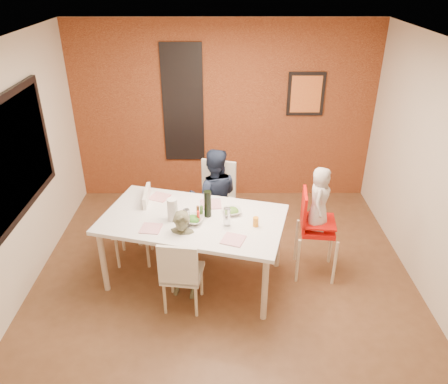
{
  "coord_description": "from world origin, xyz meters",
  "views": [
    {
      "loc": [
        -0.01,
        -4.07,
        3.38
      ],
      "look_at": [
        0.0,
        0.3,
        1.05
      ],
      "focal_mm": 35.0,
      "sensor_mm": 36.0,
      "label": 1
    }
  ],
  "objects_px": {
    "child_near": "(183,256)",
    "child_far": "(214,197)",
    "dining_table": "(193,223)",
    "wine_bottle": "(208,204)",
    "chair_left": "(139,222)",
    "paper_towel_roll": "(172,210)",
    "chair_near": "(181,272)",
    "toddler": "(319,199)",
    "chair_far": "(216,195)",
    "high_chair": "(313,226)"
  },
  "relations": [
    {
      "from": "child_near",
      "to": "child_far",
      "type": "height_order",
      "value": "child_far"
    },
    {
      "from": "dining_table",
      "to": "wine_bottle",
      "type": "distance_m",
      "value": 0.29
    },
    {
      "from": "chair_left",
      "to": "wine_bottle",
      "type": "height_order",
      "value": "wine_bottle"
    },
    {
      "from": "child_near",
      "to": "paper_towel_roll",
      "type": "bearing_deg",
      "value": 128.05
    },
    {
      "from": "chair_near",
      "to": "paper_towel_roll",
      "type": "relative_size",
      "value": 3.46
    },
    {
      "from": "toddler",
      "to": "chair_far",
      "type": "bearing_deg",
      "value": 70.3
    },
    {
      "from": "dining_table",
      "to": "high_chair",
      "type": "relative_size",
      "value": 2.05
    },
    {
      "from": "chair_near",
      "to": "child_near",
      "type": "height_order",
      "value": "child_near"
    },
    {
      "from": "high_chair",
      "to": "child_near",
      "type": "xyz_separation_m",
      "value": [
        -1.48,
        -0.42,
        -0.12
      ]
    },
    {
      "from": "dining_table",
      "to": "paper_towel_roll",
      "type": "distance_m",
      "value": 0.3
    },
    {
      "from": "high_chair",
      "to": "paper_towel_roll",
      "type": "relative_size",
      "value": 4.21
    },
    {
      "from": "dining_table",
      "to": "child_near",
      "type": "bearing_deg",
      "value": -107.31
    },
    {
      "from": "toddler",
      "to": "dining_table",
      "type": "bearing_deg",
      "value": 112.8
    },
    {
      "from": "chair_far",
      "to": "wine_bottle",
      "type": "xyz_separation_m",
      "value": [
        -0.08,
        -0.99,
        0.42
      ]
    },
    {
      "from": "child_near",
      "to": "paper_towel_roll",
      "type": "distance_m",
      "value": 0.52
    },
    {
      "from": "dining_table",
      "to": "wine_bottle",
      "type": "height_order",
      "value": "wine_bottle"
    },
    {
      "from": "child_far",
      "to": "paper_towel_roll",
      "type": "distance_m",
      "value": 0.98
    },
    {
      "from": "child_near",
      "to": "toddler",
      "type": "height_order",
      "value": "toddler"
    },
    {
      "from": "child_near",
      "to": "child_far",
      "type": "relative_size",
      "value": 0.8
    },
    {
      "from": "chair_far",
      "to": "child_near",
      "type": "distance_m",
      "value": 1.37
    },
    {
      "from": "chair_left",
      "to": "high_chair",
      "type": "xyz_separation_m",
      "value": [
        2.08,
        -0.26,
        0.11
      ]
    },
    {
      "from": "child_near",
      "to": "toddler",
      "type": "bearing_deg",
      "value": 28.04
    },
    {
      "from": "chair_far",
      "to": "child_far",
      "type": "xyz_separation_m",
      "value": [
        -0.02,
        -0.25,
        0.1
      ]
    },
    {
      "from": "child_far",
      "to": "wine_bottle",
      "type": "bearing_deg",
      "value": 84.29
    },
    {
      "from": "high_chair",
      "to": "child_near",
      "type": "relative_size",
      "value": 1.02
    },
    {
      "from": "child_far",
      "to": "child_near",
      "type": "bearing_deg",
      "value": 72.22
    },
    {
      "from": "child_far",
      "to": "toddler",
      "type": "bearing_deg",
      "value": 149.42
    },
    {
      "from": "high_chair",
      "to": "wine_bottle",
      "type": "xyz_separation_m",
      "value": [
        -1.22,
        -0.08,
        0.34
      ]
    },
    {
      "from": "chair_far",
      "to": "high_chair",
      "type": "distance_m",
      "value": 1.46
    },
    {
      "from": "high_chair",
      "to": "child_near",
      "type": "height_order",
      "value": "high_chair"
    },
    {
      "from": "child_near",
      "to": "wine_bottle",
      "type": "height_order",
      "value": "wine_bottle"
    },
    {
      "from": "chair_far",
      "to": "toddler",
      "type": "distance_m",
      "value": 1.55
    },
    {
      "from": "toddler",
      "to": "wine_bottle",
      "type": "xyz_separation_m",
      "value": [
        -1.25,
        -0.08,
        -0.02
      ]
    },
    {
      "from": "chair_near",
      "to": "chair_far",
      "type": "distance_m",
      "value": 1.61
    },
    {
      "from": "wine_bottle",
      "to": "child_far",
      "type": "bearing_deg",
      "value": 85.73
    },
    {
      "from": "chair_near",
      "to": "chair_far",
      "type": "height_order",
      "value": "chair_far"
    },
    {
      "from": "dining_table",
      "to": "high_chair",
      "type": "height_order",
      "value": "high_chair"
    },
    {
      "from": "dining_table",
      "to": "paper_towel_roll",
      "type": "bearing_deg",
      "value": -169.13
    },
    {
      "from": "child_near",
      "to": "paper_towel_roll",
      "type": "xyz_separation_m",
      "value": [
        -0.12,
        0.26,
        0.43
      ]
    },
    {
      "from": "chair_near",
      "to": "chair_far",
      "type": "xyz_separation_m",
      "value": [
        0.35,
        1.57,
        0.07
      ]
    },
    {
      "from": "dining_table",
      "to": "chair_left",
      "type": "height_order",
      "value": "chair_left"
    },
    {
      "from": "high_chair",
      "to": "paper_towel_roll",
      "type": "distance_m",
      "value": 1.64
    },
    {
      "from": "dining_table",
      "to": "child_far",
      "type": "height_order",
      "value": "child_far"
    },
    {
      "from": "child_far",
      "to": "toddler",
      "type": "height_order",
      "value": "toddler"
    },
    {
      "from": "chair_far",
      "to": "child_far",
      "type": "relative_size",
      "value": 0.77
    },
    {
      "from": "chair_near",
      "to": "wine_bottle",
      "type": "height_order",
      "value": "wine_bottle"
    },
    {
      "from": "child_near",
      "to": "toddler",
      "type": "xyz_separation_m",
      "value": [
        1.51,
        0.41,
        0.48
      ]
    },
    {
      "from": "high_chair",
      "to": "child_near",
      "type": "bearing_deg",
      "value": 112.12
    },
    {
      "from": "chair_far",
      "to": "chair_left",
      "type": "bearing_deg",
      "value": -129.63
    },
    {
      "from": "child_far",
      "to": "toddler",
      "type": "distance_m",
      "value": 1.41
    }
  ]
}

